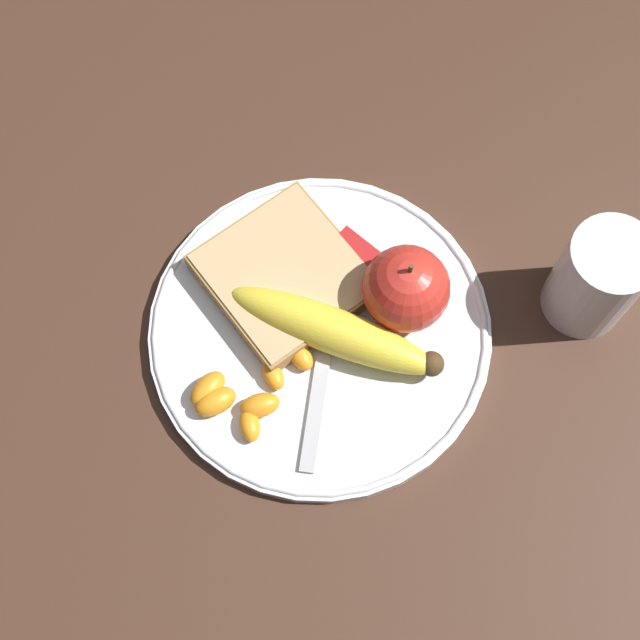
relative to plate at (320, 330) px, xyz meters
The scene contains 16 objects.
ground_plane 0.01m from the plate, ahead, with size 3.00×3.00×0.00m, color #42281C.
plate is the anchor object (origin of this frame).
juice_glass 0.22m from the plate, 131.25° to the right, with size 0.07×0.07×0.10m.
apple 0.08m from the plate, 121.80° to the right, with size 0.07×0.07×0.08m.
banana 0.03m from the plate, 164.70° to the right, with size 0.18×0.09×0.04m.
bread_slice 0.05m from the plate, 14.35° to the right, with size 0.14×0.14×0.02m.
fork 0.01m from the plate, 160.13° to the left, with size 0.12×0.17×0.00m.
jam_packet 0.06m from the plate, 73.49° to the right, with size 0.04×0.03×0.02m.
orange_segment_0 0.03m from the plate, 99.90° to the left, with size 0.03×0.02×0.02m.
orange_segment_1 0.06m from the plate, 86.46° to the left, with size 0.03×0.02×0.01m.
orange_segment_2 0.11m from the plate, 79.49° to the left, with size 0.03×0.04×0.02m.
orange_segment_3 0.08m from the plate, 96.41° to the left, with size 0.03×0.04×0.02m.
orange_segment_4 0.05m from the plate, 43.29° to the left, with size 0.04×0.04×0.02m.
orange_segment_5 0.10m from the plate, 72.67° to the left, with size 0.02×0.03×0.02m.
orange_segment_6 0.10m from the plate, 97.97° to the left, with size 0.03×0.03×0.02m.
orange_segment_7 0.03m from the plate, 68.84° to the left, with size 0.03×0.03×0.02m.
Camera 1 is at (-0.17, 0.19, 0.70)m, focal length 50.00 mm.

